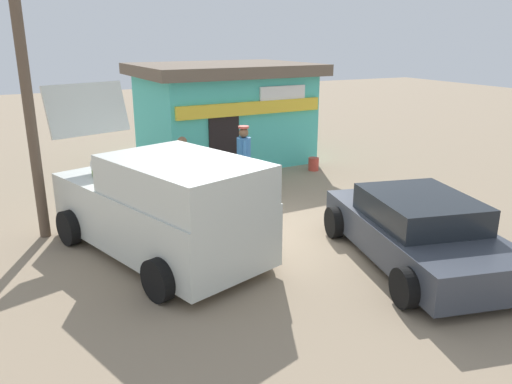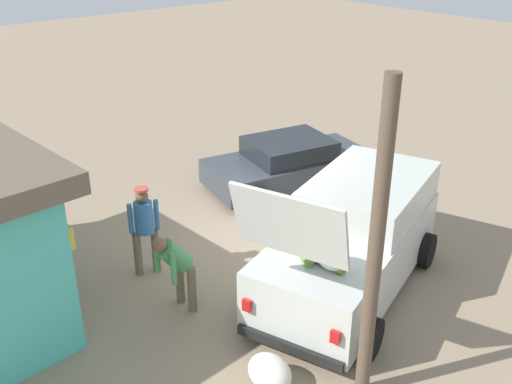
# 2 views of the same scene
# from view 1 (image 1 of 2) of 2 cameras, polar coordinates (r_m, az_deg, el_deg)

# --- Properties ---
(ground_plane) EXTENTS (60.00, 60.00, 0.00)m
(ground_plane) POSITION_cam_1_polar(r_m,az_deg,el_deg) (10.31, 2.39, -4.42)
(ground_plane) COLOR gray
(storefront_bar) EXTENTS (5.48, 4.36, 3.00)m
(storefront_bar) POSITION_cam_1_polar(r_m,az_deg,el_deg) (15.93, -3.65, 9.04)
(storefront_bar) COLOR #4CC6B7
(storefront_bar) RESTS_ON ground_plane
(delivery_van) EXTENTS (3.27, 5.03, 2.90)m
(delivery_van) POSITION_cam_1_polar(r_m,az_deg,el_deg) (9.03, -10.57, -1.50)
(delivery_van) COLOR silver
(delivery_van) RESTS_ON ground_plane
(parked_sedan) EXTENTS (2.85, 4.36, 1.21)m
(parked_sedan) POSITION_cam_1_polar(r_m,az_deg,el_deg) (9.20, 17.80, -4.18)
(parked_sedan) COLOR #383D47
(parked_sedan) RESTS_ON ground_plane
(vendor_standing) EXTENTS (0.43, 0.54, 1.75)m
(vendor_standing) POSITION_cam_1_polar(r_m,az_deg,el_deg) (12.25, -1.39, 4.05)
(vendor_standing) COLOR #726047
(vendor_standing) RESTS_ON ground_plane
(customer_bending) EXTENTS (0.57, 0.71, 1.52)m
(customer_bending) POSITION_cam_1_polar(r_m,az_deg,el_deg) (12.01, -7.78, 3.16)
(customer_bending) COLOR #726047
(customer_bending) RESTS_ON ground_plane
(unloaded_banana_pile) EXTENTS (0.75, 0.64, 0.47)m
(unloaded_banana_pile) POSITION_cam_1_polar(r_m,az_deg,el_deg) (11.73, -18.56, -1.47)
(unloaded_banana_pile) COLOR silver
(unloaded_banana_pile) RESTS_ON ground_plane
(paint_bucket) EXTENTS (0.31, 0.31, 0.38)m
(paint_bucket) POSITION_cam_1_polar(r_m,az_deg,el_deg) (14.98, 6.52, 3.16)
(paint_bucket) COLOR #BF3F33
(paint_bucket) RESTS_ON ground_plane
(utility_pole) EXTENTS (0.20, 0.20, 4.57)m
(utility_pole) POSITION_cam_1_polar(r_m,az_deg,el_deg) (10.32, -24.11, 7.31)
(utility_pole) COLOR brown
(utility_pole) RESTS_ON ground_plane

